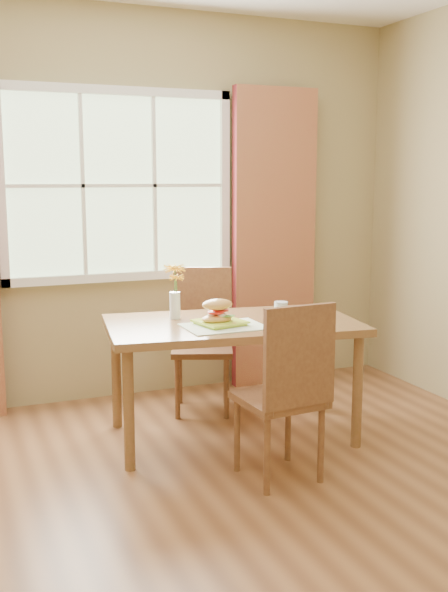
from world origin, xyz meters
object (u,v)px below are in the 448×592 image
dining_table (232,333)px  water_glass (281,312)px  chair_near (287,386)px  flower_vase (175,286)px  croissant_sandwich (217,311)px  chair_far (202,332)px

dining_table → water_glass: water_glass is taller
chair_near → flower_vase: size_ratio=2.85×
croissant_sandwich → flower_vase: size_ratio=0.58×
croissant_sandwich → chair_far: bearing=75.1°
dining_table → croissant_sandwich: size_ratio=8.04×
chair_near → flower_vase: bearing=103.6°
dining_table → chair_near: (0.01, -0.70, -0.12)m
chair_near → water_glass: 0.68m
croissant_sandwich → dining_table: bearing=31.8°
chair_near → water_glass: (0.25, 0.58, 0.25)m
chair_far → water_glass: 0.79m
chair_far → croissant_sandwich: chair_far is taller
water_glass → flower_vase: (-0.55, 0.33, 0.14)m
chair_far → flower_vase: 0.63m
dining_table → croissant_sandwich: croissant_sandwich is taller
chair_far → water_glass: chair_far is taller
chair_far → flower_vase: bearing=-108.0°
flower_vase → croissant_sandwich: bearing=-61.5°
flower_vase → chair_far: bearing=50.5°
chair_near → chair_far: (0.02, 1.29, 0.00)m
dining_table → chair_far: 0.60m
dining_table → chair_near: 0.71m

